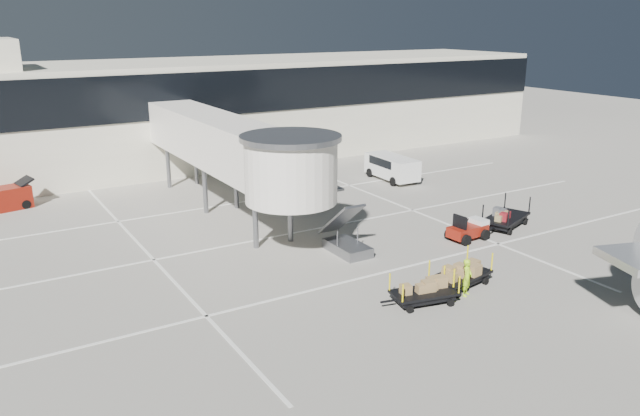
{
  "coord_description": "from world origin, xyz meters",
  "views": [
    {
      "loc": [
        -17.57,
        -19.3,
        11.14
      ],
      "look_at": [
        -2.01,
        6.65,
        2.0
      ],
      "focal_mm": 35.0,
      "sensor_mm": 36.0,
      "label": 1
    }
  ],
  "objects_px": {
    "minivan": "(391,166)",
    "baggage_tug": "(468,230)",
    "ground_worker": "(467,277)",
    "box_cart_far": "(425,292)",
    "belt_loader": "(0,200)",
    "box_cart_near": "(460,274)",
    "suitcase_cart": "(504,218)"
  },
  "relations": [
    {
      "from": "box_cart_far",
      "to": "minivan",
      "type": "relative_size",
      "value": 0.72
    },
    {
      "from": "box_cart_near",
      "to": "ground_worker",
      "type": "bearing_deg",
      "value": -127.6
    },
    {
      "from": "box_cart_far",
      "to": "minivan",
      "type": "height_order",
      "value": "minivan"
    },
    {
      "from": "baggage_tug",
      "to": "ground_worker",
      "type": "relative_size",
      "value": 1.4
    },
    {
      "from": "suitcase_cart",
      "to": "box_cart_far",
      "type": "bearing_deg",
      "value": -173.44
    },
    {
      "from": "minivan",
      "to": "belt_loader",
      "type": "bearing_deg",
      "value": 169.02
    },
    {
      "from": "box_cart_near",
      "to": "minivan",
      "type": "xyz_separation_m",
      "value": [
        8.95,
        16.76,
        0.5
      ]
    },
    {
      "from": "baggage_tug",
      "to": "box_cart_far",
      "type": "bearing_deg",
      "value": -149.31
    },
    {
      "from": "box_cart_near",
      "to": "belt_loader",
      "type": "distance_m",
      "value": 27.94
    },
    {
      "from": "belt_loader",
      "to": "ground_worker",
      "type": "bearing_deg",
      "value": -68.83
    },
    {
      "from": "suitcase_cart",
      "to": "belt_loader",
      "type": "distance_m",
      "value": 29.96
    },
    {
      "from": "box_cart_far",
      "to": "ground_worker",
      "type": "distance_m",
      "value": 2.04
    },
    {
      "from": "ground_worker",
      "to": "minivan",
      "type": "bearing_deg",
      "value": 33.1
    },
    {
      "from": "box_cart_far",
      "to": "suitcase_cart",
      "type": "bearing_deg",
      "value": 39.09
    },
    {
      "from": "baggage_tug",
      "to": "ground_worker",
      "type": "bearing_deg",
      "value": -138.25
    },
    {
      "from": "suitcase_cart",
      "to": "belt_loader",
      "type": "height_order",
      "value": "belt_loader"
    },
    {
      "from": "box_cart_near",
      "to": "ground_worker",
      "type": "height_order",
      "value": "ground_worker"
    },
    {
      "from": "box_cart_far",
      "to": "ground_worker",
      "type": "height_order",
      "value": "ground_worker"
    },
    {
      "from": "suitcase_cart",
      "to": "box_cart_near",
      "type": "distance_m",
      "value": 9.05
    },
    {
      "from": "box_cart_near",
      "to": "belt_loader",
      "type": "xyz_separation_m",
      "value": [
        -16.14,
        22.81,
        0.15
      ]
    },
    {
      "from": "minivan",
      "to": "baggage_tug",
      "type": "bearing_deg",
      "value": -106.64
    },
    {
      "from": "minivan",
      "to": "belt_loader",
      "type": "height_order",
      "value": "belt_loader"
    },
    {
      "from": "box_cart_near",
      "to": "belt_loader",
      "type": "relative_size",
      "value": 0.91
    },
    {
      "from": "suitcase_cart",
      "to": "minivan",
      "type": "height_order",
      "value": "minivan"
    },
    {
      "from": "baggage_tug",
      "to": "belt_loader",
      "type": "bearing_deg",
      "value": 134.32
    },
    {
      "from": "ground_worker",
      "to": "minivan",
      "type": "relative_size",
      "value": 0.35
    },
    {
      "from": "suitcase_cart",
      "to": "box_cart_far",
      "type": "height_order",
      "value": "suitcase_cart"
    },
    {
      "from": "box_cart_far",
      "to": "belt_loader",
      "type": "bearing_deg",
      "value": 132.07
    },
    {
      "from": "minivan",
      "to": "belt_loader",
      "type": "relative_size",
      "value": 1.17
    },
    {
      "from": "box_cart_near",
      "to": "box_cart_far",
      "type": "bearing_deg",
      "value": -177.6
    },
    {
      "from": "baggage_tug",
      "to": "box_cart_near",
      "type": "relative_size",
      "value": 0.63
    },
    {
      "from": "box_cart_far",
      "to": "belt_loader",
      "type": "relative_size",
      "value": 0.84
    }
  ]
}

